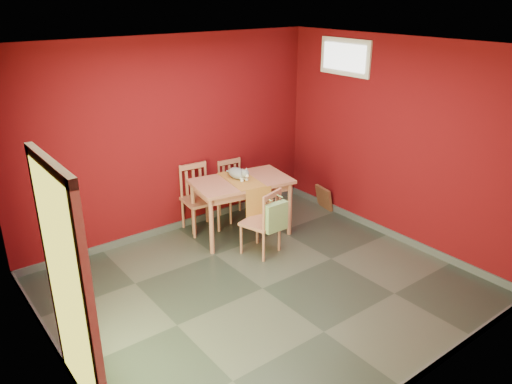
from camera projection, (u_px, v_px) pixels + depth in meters
ground at (263, 288)px, 5.77m from camera, size 4.50×4.50×0.00m
room_shell at (263, 285)px, 5.75m from camera, size 4.50×4.50×4.50m
doorway at (67, 284)px, 3.80m from camera, size 0.06×1.01×2.13m
window at (345, 57)px, 6.88m from camera, size 0.05×0.90×0.50m
outlet_plate at (264, 185)px, 8.03m from camera, size 0.08×0.02×0.12m
dining_table at (241, 187)px, 6.80m from camera, size 1.42×0.97×0.82m
table_runner at (247, 187)px, 6.69m from camera, size 0.50×0.83×0.39m
chair_far_left at (199, 197)px, 7.06m from camera, size 0.49×0.49×0.95m
chair_far_right at (234, 189)px, 7.46m from camera, size 0.45×0.45×0.87m
chair_near at (263, 221)px, 6.39m from camera, size 0.52×0.52×0.89m
tote_bag at (276, 217)px, 6.21m from camera, size 0.31×0.19×0.44m
cat at (238, 171)px, 6.78m from camera, size 0.24×0.41×0.20m
picture_frame at (324, 198)px, 7.84m from camera, size 0.17×0.37×0.36m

